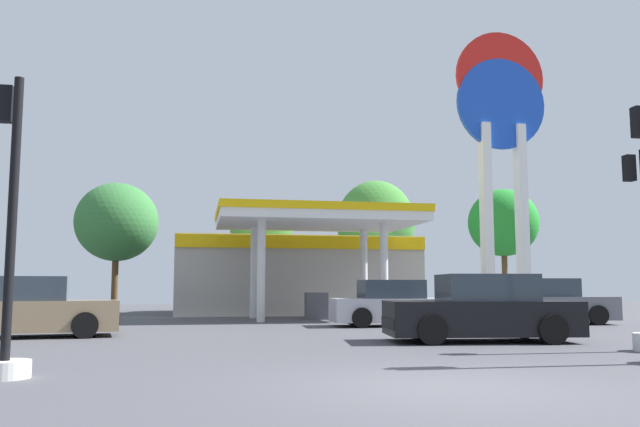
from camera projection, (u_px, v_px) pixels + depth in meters
The scene contains 12 objects.
ground_plane at pixel (447, 387), 8.82m from camera, with size 90.00×90.00×0.00m, color #47474C.
gas_station at pixel (296, 271), 32.65m from camera, with size 11.76×12.24×4.54m.
station_pole_sign at pixel (502, 132), 29.41m from camera, with size 4.15×0.56×12.86m.
car_0 at pixel (481, 311), 16.15m from camera, with size 4.80×2.54×1.65m.
car_1 at pixel (547, 303), 23.92m from camera, with size 4.82×2.64×1.64m.
car_2 at pixel (395, 305), 22.50m from camera, with size 4.49×2.21×1.57m.
car_3 at pixel (30, 310), 17.55m from camera, with size 4.73×2.56×1.61m.
traffic_signal_2 at pixel (7, 284), 9.77m from camera, with size 0.74×0.74×4.54m.
tree_1 at pixel (117, 222), 35.11m from camera, with size 4.37×4.37×6.89m.
tree_2 at pixel (261, 229), 36.95m from camera, with size 3.53×3.53×6.12m.
tree_3 at pixel (376, 223), 37.80m from camera, with size 4.50×4.50×7.45m.
tree_4 at pixel (503, 223), 40.38m from camera, with size 4.28×4.28×7.34m.
Camera 1 is at (-3.35, -8.55, 1.34)m, focal length 36.86 mm.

